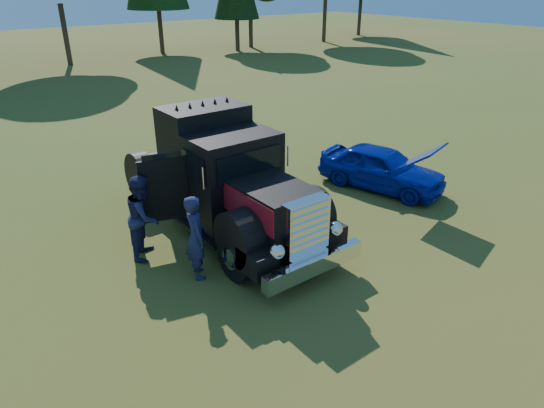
{
  "coord_description": "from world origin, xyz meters",
  "views": [
    {
      "loc": [
        -6.24,
        -7.54,
        5.88
      ],
      "look_at": [
        -0.1,
        0.5,
        1.1
      ],
      "focal_mm": 32.0,
      "sensor_mm": 36.0,
      "label": 1
    }
  ],
  "objects_px": {
    "diamond_t_truck": "(225,182)",
    "spectator_far": "(144,216)",
    "spectator_near": "(196,237)",
    "hotrod_coupe": "(382,168)"
  },
  "relations": [
    {
      "from": "hotrod_coupe",
      "to": "spectator_far",
      "type": "bearing_deg",
      "value": 174.89
    },
    {
      "from": "diamond_t_truck",
      "to": "hotrod_coupe",
      "type": "bearing_deg",
      "value": -6.94
    },
    {
      "from": "spectator_near",
      "to": "spectator_far",
      "type": "bearing_deg",
      "value": 34.13
    },
    {
      "from": "hotrod_coupe",
      "to": "spectator_near",
      "type": "xyz_separation_m",
      "value": [
        -6.78,
        -0.84,
        0.28
      ]
    },
    {
      "from": "diamond_t_truck",
      "to": "spectator_far",
      "type": "bearing_deg",
      "value": 179.32
    },
    {
      "from": "hotrod_coupe",
      "to": "spectator_far",
      "type": "distance_m",
      "value": 7.32
    },
    {
      "from": "hotrod_coupe",
      "to": "spectator_near",
      "type": "relative_size",
      "value": 2.29
    },
    {
      "from": "diamond_t_truck",
      "to": "spectator_near",
      "type": "height_order",
      "value": "diamond_t_truck"
    },
    {
      "from": "hotrod_coupe",
      "to": "spectator_near",
      "type": "height_order",
      "value": "hotrod_coupe"
    },
    {
      "from": "spectator_near",
      "to": "spectator_far",
      "type": "distance_m",
      "value": 1.57
    }
  ]
}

